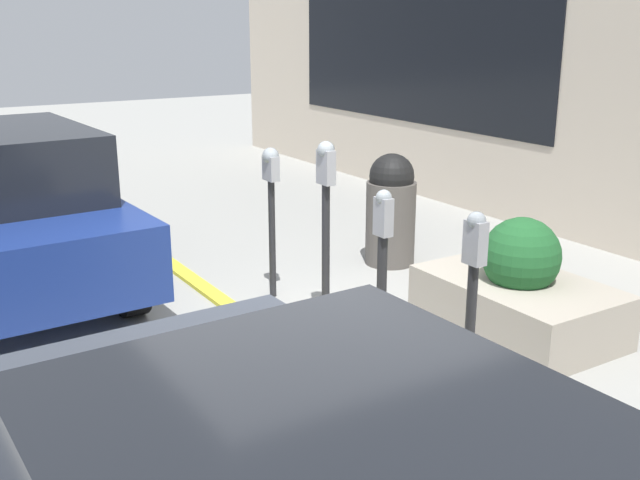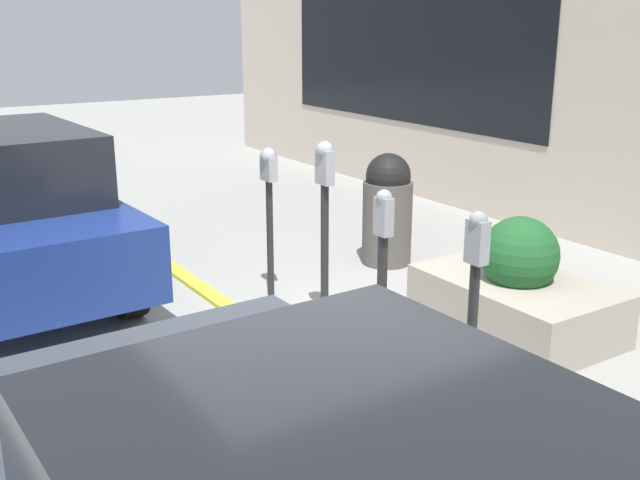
% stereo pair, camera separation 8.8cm
% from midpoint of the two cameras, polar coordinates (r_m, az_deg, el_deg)
% --- Properties ---
extents(ground_plane, '(40.00, 40.00, 0.00)m').
position_cam_midpoint_polar(ground_plane, '(6.07, -1.54, -8.73)').
color(ground_plane, '#999993').
extents(curb_strip, '(19.00, 0.16, 0.04)m').
position_cam_midpoint_polar(curb_strip, '(6.03, -2.19, -8.73)').
color(curb_strip, gold).
rests_on(curb_strip, ground_plane).
extents(parking_meter_nearest, '(0.14, 0.12, 1.42)m').
position_cam_midpoint_polar(parking_meter_nearest, '(4.97, 11.19, -3.48)').
color(parking_meter_nearest, '#232326').
rests_on(parking_meter_nearest, ground_plane).
extents(parking_meter_second, '(0.14, 0.12, 1.38)m').
position_cam_midpoint_polar(parking_meter_second, '(5.70, 4.35, -1.37)').
color(parking_meter_second, '#232326').
rests_on(parking_meter_second, ground_plane).
extents(parking_meter_middle, '(0.18, 0.15, 1.62)m').
position_cam_midpoint_polar(parking_meter_middle, '(6.36, -0.03, 2.91)').
color(parking_meter_middle, '#232326').
rests_on(parking_meter_middle, ground_plane).
extents(parking_meter_fourth, '(0.18, 0.16, 1.46)m').
position_cam_midpoint_polar(parking_meter_fourth, '(7.01, -4.26, 3.66)').
color(parking_meter_fourth, '#232326').
rests_on(parking_meter_fourth, ground_plane).
extents(planter_box, '(1.64, 1.06, 1.01)m').
position_cam_midpoint_polar(planter_box, '(6.60, 14.40, -3.87)').
color(planter_box, '#A39989').
rests_on(planter_box, ground_plane).
extents(trash_bin, '(0.54, 0.54, 1.22)m').
position_cam_midpoint_polar(trash_bin, '(8.15, 4.85, 2.38)').
color(trash_bin, '#514C47').
rests_on(trash_bin, ground_plane).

